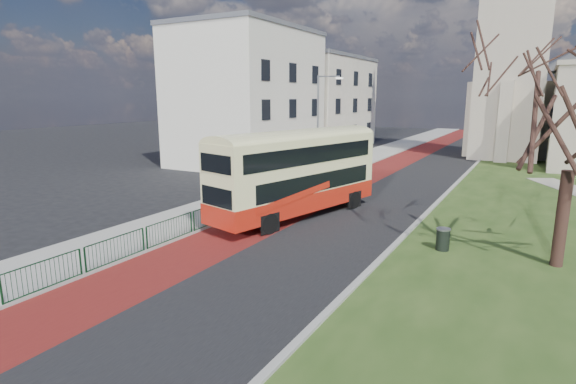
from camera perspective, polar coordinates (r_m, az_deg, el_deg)
The scene contains 13 objects.
ground at distance 19.81m, azimuth -7.18°, elevation -7.23°, with size 160.00×160.00×0.00m, color black.
road_carriageway at distance 36.89m, azimuth 13.50°, elevation 1.57°, with size 9.00×120.00×0.01m, color black.
bus_lane at distance 37.69m, azimuth 9.55°, elevation 1.96°, with size 3.40×120.00×0.01m, color #591414.
pavement_west at distance 39.09m, azimuth 4.31°, elevation 2.54°, with size 4.00×120.00×0.12m, color gray.
kerb_west at distance 38.31m, azimuth 7.02°, elevation 2.29°, with size 0.25×120.00×0.13m, color #999993.
kerb_east at distance 37.89m, azimuth 21.04°, elevation 1.46°, with size 0.25×80.00×0.13m, color #999993.
pedestrian_railing at distance 24.42m, azimuth -7.25°, elevation -2.16°, with size 0.07×24.00×1.12m.
gothic_church at distance 53.42m, azimuth 32.05°, elevation 17.44°, with size 16.38×18.00×40.00m.
street_block_near at distance 44.75m, azimuth -5.17°, elevation 12.03°, with size 10.30×14.30×13.00m.
street_block_far at distance 58.68m, azimuth 3.84°, elevation 11.32°, with size 10.30×16.30×11.50m.
streetlamp at distance 36.52m, azimuth 4.02°, elevation 9.03°, with size 2.13×0.18×8.00m.
bus at distance 24.27m, azimuth 1.17°, elevation 2.81°, with size 5.12×11.22×4.57m.
litter_bin at distance 20.42m, azimuth 19.07°, elevation -5.68°, with size 0.78×0.78×0.96m.
Camera 1 is at (11.19, -14.99, 6.52)m, focal length 28.00 mm.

